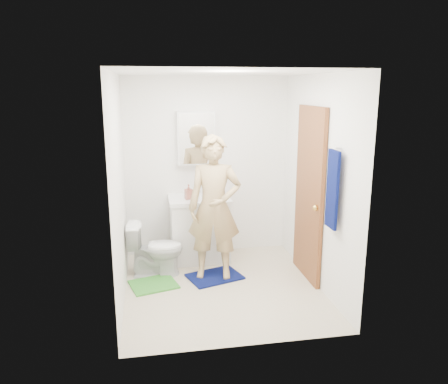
{
  "coord_description": "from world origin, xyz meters",
  "views": [
    {
      "loc": [
        -0.78,
        -4.59,
        2.25
      ],
      "look_at": [
        0.06,
        0.25,
        1.07
      ],
      "focal_mm": 35.0,
      "sensor_mm": 36.0,
      "label": 1
    }
  ],
  "objects_px": {
    "medicine_cabinet": "(196,138)",
    "soap_dispenser": "(189,192)",
    "toothbrush_cup": "(220,191)",
    "toilet": "(156,249)",
    "vanity_cabinet": "(199,230)",
    "man": "(214,208)",
    "towel": "(332,190)"
  },
  "relations": [
    {
      "from": "towel",
      "to": "toilet",
      "type": "height_order",
      "value": "towel"
    },
    {
      "from": "towel",
      "to": "soap_dispenser",
      "type": "xyz_separation_m",
      "value": [
        -1.32,
        1.42,
        -0.3
      ]
    },
    {
      "from": "vanity_cabinet",
      "to": "medicine_cabinet",
      "type": "xyz_separation_m",
      "value": [
        0.0,
        0.22,
        1.2
      ]
    },
    {
      "from": "vanity_cabinet",
      "to": "toothbrush_cup",
      "type": "distance_m",
      "value": 0.59
    },
    {
      "from": "towel",
      "to": "man",
      "type": "relative_size",
      "value": 0.47
    },
    {
      "from": "vanity_cabinet",
      "to": "toothbrush_cup",
      "type": "xyz_separation_m",
      "value": [
        0.29,
        0.1,
        0.5
      ]
    },
    {
      "from": "toothbrush_cup",
      "to": "towel",
      "type": "bearing_deg",
      "value": -60.79
    },
    {
      "from": "medicine_cabinet",
      "to": "toilet",
      "type": "distance_m",
      "value": 1.54
    },
    {
      "from": "towel",
      "to": "soap_dispenser",
      "type": "bearing_deg",
      "value": 133.01
    },
    {
      "from": "towel",
      "to": "toothbrush_cup",
      "type": "distance_m",
      "value": 1.85
    },
    {
      "from": "medicine_cabinet",
      "to": "towel",
      "type": "relative_size",
      "value": 0.87
    },
    {
      "from": "vanity_cabinet",
      "to": "medicine_cabinet",
      "type": "distance_m",
      "value": 1.22
    },
    {
      "from": "toilet",
      "to": "soap_dispenser",
      "type": "bearing_deg",
      "value": -48.49
    },
    {
      "from": "toilet",
      "to": "soap_dispenser",
      "type": "relative_size",
      "value": 3.42
    },
    {
      "from": "medicine_cabinet",
      "to": "soap_dispenser",
      "type": "height_order",
      "value": "medicine_cabinet"
    },
    {
      "from": "medicine_cabinet",
      "to": "toothbrush_cup",
      "type": "distance_m",
      "value": 0.77
    },
    {
      "from": "toilet",
      "to": "soap_dispenser",
      "type": "distance_m",
      "value": 0.83
    },
    {
      "from": "soap_dispenser",
      "to": "towel",
      "type": "bearing_deg",
      "value": -46.99
    },
    {
      "from": "vanity_cabinet",
      "to": "towel",
      "type": "relative_size",
      "value": 1.0
    },
    {
      "from": "towel",
      "to": "soap_dispenser",
      "type": "relative_size",
      "value": 4.11
    },
    {
      "from": "towel",
      "to": "man",
      "type": "xyz_separation_m",
      "value": [
        -1.07,
        0.86,
        -0.37
      ]
    },
    {
      "from": "vanity_cabinet",
      "to": "toothbrush_cup",
      "type": "height_order",
      "value": "toothbrush_cup"
    },
    {
      "from": "medicine_cabinet",
      "to": "soap_dispenser",
      "type": "xyz_separation_m",
      "value": [
        -0.14,
        -0.29,
        -0.65
      ]
    },
    {
      "from": "toothbrush_cup",
      "to": "man",
      "type": "bearing_deg",
      "value": -104.53
    },
    {
      "from": "vanity_cabinet",
      "to": "toilet",
      "type": "distance_m",
      "value": 0.72
    },
    {
      "from": "vanity_cabinet",
      "to": "man",
      "type": "height_order",
      "value": "man"
    },
    {
      "from": "towel",
      "to": "toothbrush_cup",
      "type": "bearing_deg",
      "value": 119.21
    },
    {
      "from": "soap_dispenser",
      "to": "medicine_cabinet",
      "type": "bearing_deg",
      "value": 64.23
    },
    {
      "from": "vanity_cabinet",
      "to": "man",
      "type": "relative_size",
      "value": 0.47
    },
    {
      "from": "toothbrush_cup",
      "to": "toilet",
      "type": "bearing_deg",
      "value": -150.17
    },
    {
      "from": "soap_dispenser",
      "to": "toothbrush_cup",
      "type": "height_order",
      "value": "soap_dispenser"
    },
    {
      "from": "towel",
      "to": "toothbrush_cup",
      "type": "height_order",
      "value": "towel"
    }
  ]
}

